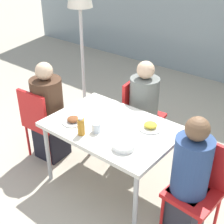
% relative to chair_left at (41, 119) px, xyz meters
% --- Properties ---
extents(ground_plane, '(24.00, 24.00, 0.00)m').
position_rel_chair_left_xyz_m(ground_plane, '(0.91, 0.15, -0.52)').
color(ground_plane, '#B2A893').
extents(dining_table, '(1.24, 0.86, 0.72)m').
position_rel_chair_left_xyz_m(dining_table, '(0.91, 0.15, 0.14)').
color(dining_table, silver).
rests_on(dining_table, ground).
extents(chair_left, '(0.43, 0.43, 0.88)m').
position_rel_chair_left_xyz_m(chair_left, '(0.00, 0.00, 0.00)').
color(chair_left, red).
rests_on(chair_left, ground).
extents(person_left, '(0.35, 0.35, 1.17)m').
position_rel_chair_left_xyz_m(person_left, '(0.04, 0.08, 0.03)').
color(person_left, black).
rests_on(person_left, ground).
extents(chair_right, '(0.43, 0.43, 0.88)m').
position_rel_chair_left_xyz_m(chair_right, '(1.84, 0.16, 0.00)').
color(chair_right, red).
rests_on(chair_right, ground).
extents(person_right, '(0.31, 0.31, 1.16)m').
position_rel_chair_left_xyz_m(person_right, '(1.78, 0.09, 0.03)').
color(person_right, '#383842').
rests_on(person_right, ground).
extents(chair_far, '(0.45, 0.45, 0.88)m').
position_rel_chair_left_xyz_m(chair_far, '(0.74, 0.87, 0.00)').
color(chair_far, red).
rests_on(chair_far, ground).
extents(person_far, '(0.33, 0.33, 1.16)m').
position_rel_chair_left_xyz_m(person_far, '(0.82, 0.83, 0.03)').
color(person_far, '#383842').
rests_on(person_far, ground).
extents(plate_0, '(0.22, 0.22, 0.06)m').
position_rel_chair_left_xyz_m(plate_0, '(0.58, -0.05, 0.22)').
color(plate_0, white).
rests_on(plate_0, dining_table).
extents(plate_1, '(0.23, 0.23, 0.06)m').
position_rel_chair_left_xyz_m(plate_1, '(1.23, 0.33, 0.22)').
color(plate_1, white).
rests_on(plate_1, dining_table).
extents(bottle, '(0.07, 0.07, 0.18)m').
position_rel_chair_left_xyz_m(bottle, '(0.79, -0.15, 0.29)').
color(bottle, '#B7751E').
rests_on(bottle, dining_table).
extents(drinking_cup, '(0.08, 0.08, 0.09)m').
position_rel_chair_left_xyz_m(drinking_cup, '(0.87, -0.03, 0.25)').
color(drinking_cup, silver).
rests_on(drinking_cup, dining_table).
extents(salad_bowl, '(0.19, 0.19, 0.05)m').
position_rel_chair_left_xyz_m(salad_bowl, '(1.22, -0.08, 0.22)').
color(salad_bowl, white).
rests_on(salad_bowl, dining_table).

